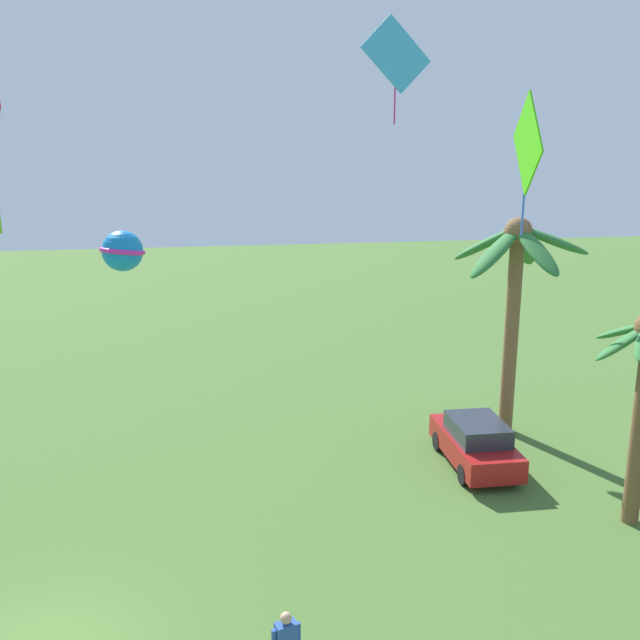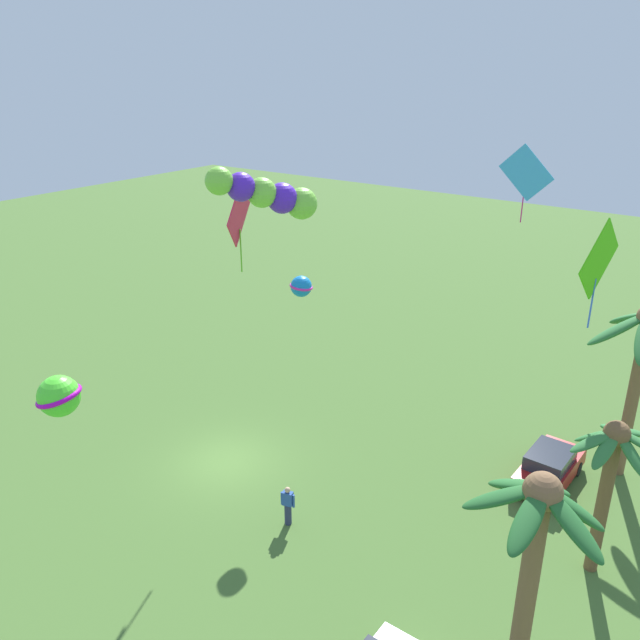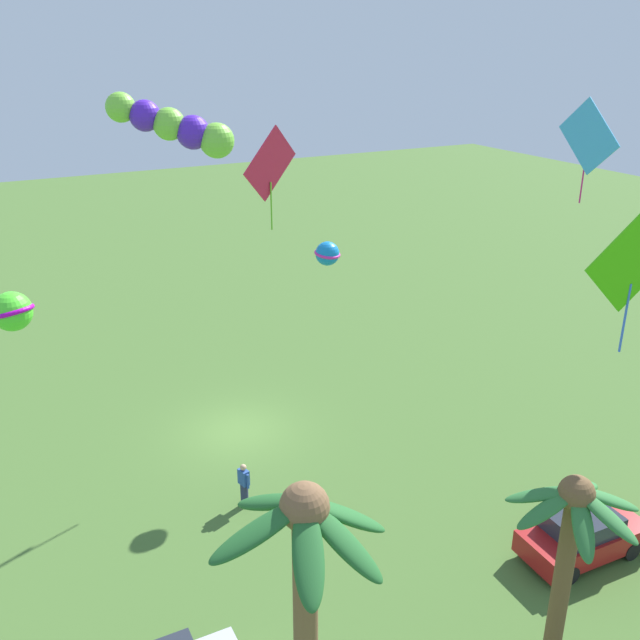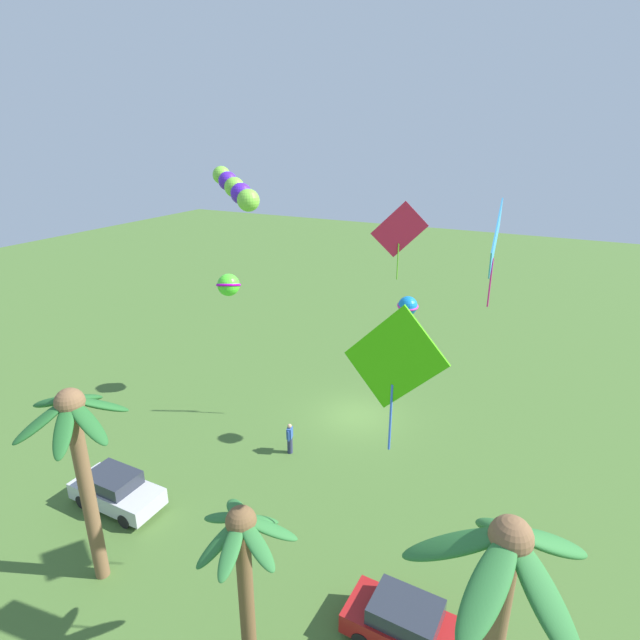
% 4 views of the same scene
% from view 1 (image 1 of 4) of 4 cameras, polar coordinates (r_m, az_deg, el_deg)
% --- Properties ---
extents(palm_tree_1, '(4.08, 4.46, 7.37)m').
position_cam_1_polar(palm_tree_1, '(23.60, 15.94, 3.76)').
color(palm_tree_1, brown).
rests_on(palm_tree_1, ground).
extents(parked_car_0, '(3.96, 1.85, 1.51)m').
position_cam_1_polar(parked_car_0, '(21.96, 12.75, -9.86)').
color(parked_car_0, '#A51919').
rests_on(parked_car_0, ground).
extents(kite_diamond_2, '(2.73, 0.55, 3.86)m').
position_cam_1_polar(kite_diamond_2, '(19.86, 16.80, 13.70)').
color(kite_diamond_2, '#44C90C').
extents(kite_ball_4, '(1.32, 1.32, 0.86)m').
position_cam_1_polar(kite_ball_4, '(15.17, -16.04, 5.51)').
color(kite_ball_4, '#137CD2').
extents(kite_diamond_5, '(0.20, 2.06, 2.88)m').
position_cam_1_polar(kite_diamond_5, '(20.22, 6.30, 20.91)').
color(kite_diamond_5, '#40A4E6').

